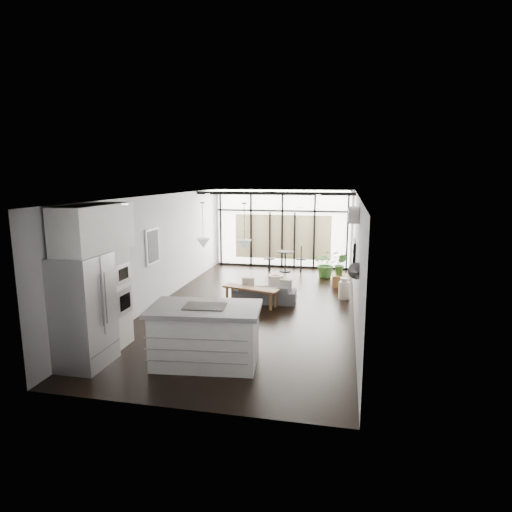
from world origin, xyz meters
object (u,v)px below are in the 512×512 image
at_px(milk_can, 344,288).
at_px(island, 206,335).
at_px(tv, 354,253).
at_px(sofa, 265,290).
at_px(pouf, 276,281).
at_px(console_bench, 251,296).
at_px(fridge, 83,311).

bearing_deg(milk_can, island, -116.95).
relative_size(milk_can, tv, 0.53).
height_order(island, milk_can, island).
xyz_separation_m(sofa, pouf, (0.05, 1.57, -0.14)).
xyz_separation_m(island, console_bench, (0.03, 3.54, -0.29)).
bearing_deg(pouf, milk_can, -22.57).
xyz_separation_m(fridge, tv, (4.61, 4.95, 0.32)).
relative_size(sofa, milk_can, 2.81).
bearing_deg(island, pouf, 79.79).
distance_m(sofa, pouf, 1.58).
distance_m(console_bench, milk_can, 2.58).
bearing_deg(console_bench, fridge, -102.13).
bearing_deg(milk_can, console_bench, -154.66).
height_order(fridge, milk_can, fridge).
distance_m(island, fridge, 2.14).
distance_m(pouf, tv, 2.67).
relative_size(sofa, pouf, 3.55).
height_order(fridge, sofa, fridge).
bearing_deg(tv, island, -119.87).
xyz_separation_m(island, fridge, (-2.04, -0.47, 0.46)).
xyz_separation_m(milk_can, tv, (0.21, -0.17, 1.01)).
relative_size(island, pouf, 4.13).
height_order(fridge, console_bench, fridge).
distance_m(pouf, milk_can, 2.17).
bearing_deg(island, milk_can, 56.64).
xyz_separation_m(console_bench, milk_can, (2.33, 1.11, 0.06)).
height_order(milk_can, tv, tv).
xyz_separation_m(fridge, console_bench, (2.06, 4.01, -0.74)).
relative_size(fridge, sofa, 1.19).
xyz_separation_m(console_bench, tv, (2.54, 0.94, 1.06)).
bearing_deg(milk_can, pouf, 157.43).
height_order(sofa, milk_can, sofa).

